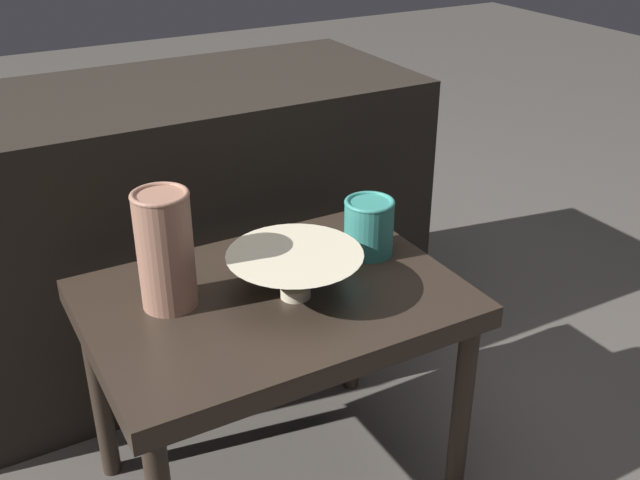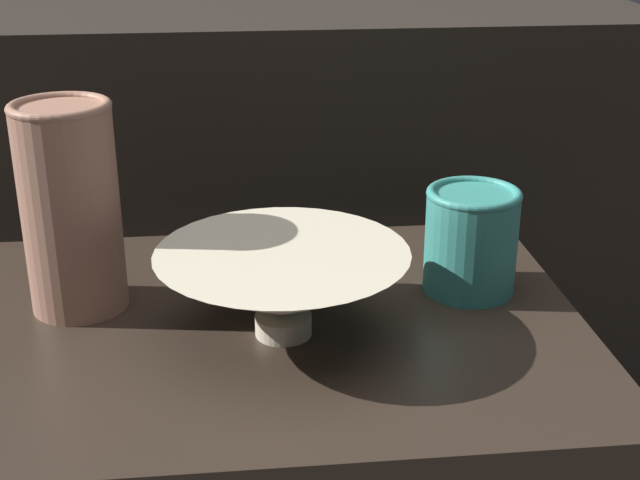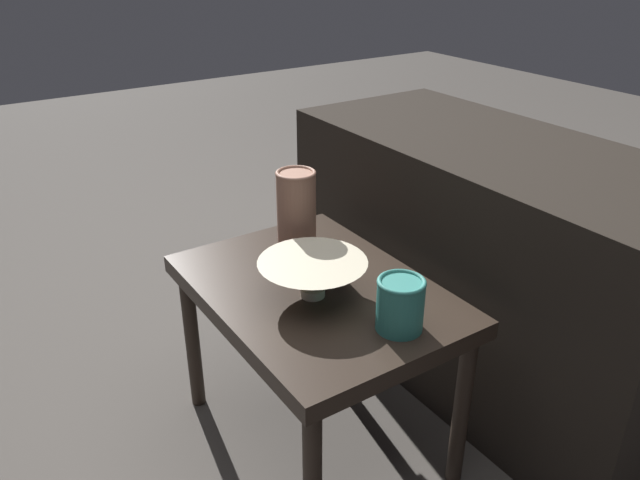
# 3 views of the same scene
# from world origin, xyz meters

# --- Properties ---
(table) EXTENTS (0.63, 0.45, 0.43)m
(table) POSITION_xyz_m (0.00, 0.00, 0.38)
(table) COLOR #2D231C
(table) RESTS_ON ground_plane
(couch_backdrop) EXTENTS (1.13, 0.50, 0.66)m
(couch_backdrop) POSITION_xyz_m (0.00, 0.55, 0.33)
(couch_backdrop) COLOR black
(couch_backdrop) RESTS_ON ground_plane
(bowl) EXTENTS (0.23, 0.23, 0.08)m
(bowl) POSITION_xyz_m (0.03, -0.03, 0.48)
(bowl) COLOR beige
(bowl) RESTS_ON table
(vase_textured_left) EXTENTS (0.09, 0.09, 0.20)m
(vase_textured_left) POSITION_xyz_m (-0.16, 0.05, 0.54)
(vase_textured_left) COLOR #996B56
(vase_textured_left) RESTS_ON table
(vase_colorful_right) EXTENTS (0.09, 0.09, 0.11)m
(vase_colorful_right) POSITION_xyz_m (0.22, 0.05, 0.49)
(vase_colorful_right) COLOR teal
(vase_colorful_right) RESTS_ON table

